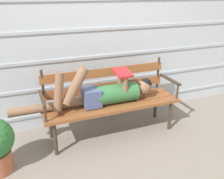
{
  "coord_description": "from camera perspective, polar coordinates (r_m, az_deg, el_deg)",
  "views": [
    {
      "loc": [
        -1.03,
        -2.47,
        1.74
      ],
      "look_at": [
        0.0,
        0.11,
        0.62
      ],
      "focal_mm": 39.43,
      "sensor_mm": 36.0,
      "label": 1
    }
  ],
  "objects": [
    {
      "name": "reclining_person",
      "position": [
        2.97,
        -1.78,
        -0.82
      ],
      "size": [
        1.74,
        0.26,
        0.54
      ],
      "color": "#33703D"
    },
    {
      "name": "house_siding",
      "position": [
        3.31,
        -3.52,
        13.87
      ],
      "size": [
        5.15,
        0.08,
        2.54
      ],
      "color": "#B2BCC6",
      "rests_on": "ground"
    },
    {
      "name": "park_bench",
      "position": [
        3.1,
        -0.48,
        -1.81
      ],
      "size": [
        1.71,
        0.49,
        0.89
      ],
      "color": "brown",
      "rests_on": "ground"
    },
    {
      "name": "ground_plane",
      "position": [
        3.19,
        0.73,
        -11.0
      ],
      "size": [
        12.0,
        12.0,
        0.0
      ],
      "primitive_type": "plane",
      "color": "gray"
    }
  ]
}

